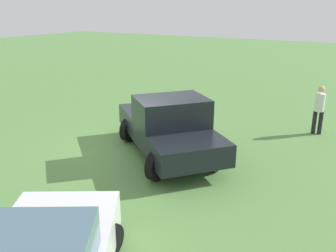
% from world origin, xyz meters
% --- Properties ---
extents(ground_plane, '(80.00, 80.00, 0.00)m').
position_xyz_m(ground_plane, '(0.00, 0.00, 0.00)').
color(ground_plane, '#5B8C47').
extents(pickup_truck, '(4.52, 4.84, 1.82)m').
position_xyz_m(pickup_truck, '(-0.19, 1.06, 0.95)').
color(pickup_truck, black).
rests_on(pickup_truck, ground_plane).
extents(person_bystander, '(0.38, 0.38, 1.70)m').
position_xyz_m(person_bystander, '(-4.52, 4.49, 0.96)').
color(person_bystander, black).
rests_on(person_bystander, ground_plane).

